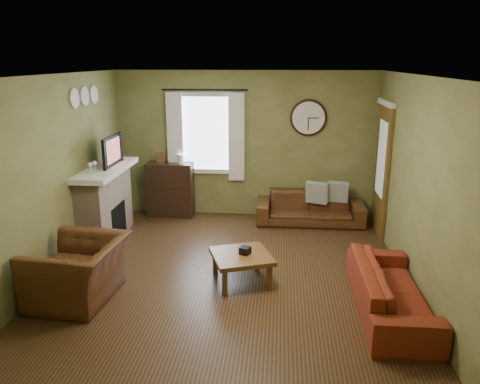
# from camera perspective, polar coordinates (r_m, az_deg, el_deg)

# --- Properties ---
(floor) EXTENTS (4.60, 5.20, 0.00)m
(floor) POSITION_cam_1_polar(r_m,az_deg,el_deg) (6.34, -1.24, -10.15)
(floor) COLOR #3E2A17
(floor) RESTS_ON ground
(ceiling) EXTENTS (4.60, 5.20, 0.00)m
(ceiling) POSITION_cam_1_polar(r_m,az_deg,el_deg) (5.70, -1.40, 14.05)
(ceiling) COLOR white
(ceiling) RESTS_ON ground
(wall_left) EXTENTS (0.00, 5.20, 2.60)m
(wall_left) POSITION_cam_1_polar(r_m,az_deg,el_deg) (6.55, -21.76, 1.66)
(wall_left) COLOR olive
(wall_left) RESTS_ON ground
(wall_right) EXTENTS (0.00, 5.20, 2.60)m
(wall_right) POSITION_cam_1_polar(r_m,az_deg,el_deg) (6.08, 20.77, 0.72)
(wall_right) COLOR olive
(wall_right) RESTS_ON ground
(wall_back) EXTENTS (4.60, 0.00, 2.60)m
(wall_back) POSITION_cam_1_polar(r_m,az_deg,el_deg) (8.41, 0.66, 5.77)
(wall_back) COLOR olive
(wall_back) RESTS_ON ground
(wall_front) EXTENTS (4.60, 0.00, 2.60)m
(wall_front) POSITION_cam_1_polar(r_m,az_deg,el_deg) (3.46, -6.17, -9.64)
(wall_front) COLOR olive
(wall_front) RESTS_ON ground
(fireplace) EXTENTS (0.40, 1.40, 1.10)m
(fireplace) POSITION_cam_1_polar(r_m,az_deg,el_deg) (7.67, -16.08, -1.65)
(fireplace) COLOR tan
(fireplace) RESTS_ON floor
(firebox) EXTENTS (0.04, 0.60, 0.55)m
(firebox) POSITION_cam_1_polar(r_m,az_deg,el_deg) (7.68, -14.62, -3.48)
(firebox) COLOR black
(firebox) RESTS_ON fireplace
(mantel) EXTENTS (0.58, 1.60, 0.08)m
(mantel) POSITION_cam_1_polar(r_m,az_deg,el_deg) (7.51, -16.21, 2.63)
(mantel) COLOR white
(mantel) RESTS_ON fireplace
(tv) EXTENTS (0.08, 0.60, 0.35)m
(tv) POSITION_cam_1_polar(r_m,az_deg,el_deg) (7.60, -15.80, 4.47)
(tv) COLOR black
(tv) RESTS_ON mantel
(tv_screen) EXTENTS (0.02, 0.62, 0.36)m
(tv_screen) POSITION_cam_1_polar(r_m,az_deg,el_deg) (7.56, -15.26, 4.88)
(tv_screen) COLOR #994C3F
(tv_screen) RESTS_ON mantel
(medallion_left) EXTENTS (0.28, 0.28, 0.03)m
(medallion_left) POSITION_cam_1_polar(r_m,az_deg,el_deg) (7.11, -19.54, 10.72)
(medallion_left) COLOR white
(medallion_left) RESTS_ON wall_left
(medallion_mid) EXTENTS (0.28, 0.28, 0.03)m
(medallion_mid) POSITION_cam_1_polar(r_m,az_deg,el_deg) (7.43, -18.42, 11.00)
(medallion_mid) COLOR white
(medallion_mid) RESTS_ON wall_left
(medallion_right) EXTENTS (0.28, 0.28, 0.03)m
(medallion_right) POSITION_cam_1_polar(r_m,az_deg,el_deg) (7.75, -17.40, 11.26)
(medallion_right) COLOR white
(medallion_right) RESTS_ON wall_left
(window_pane) EXTENTS (1.00, 0.02, 1.30)m
(window_pane) POSITION_cam_1_polar(r_m,az_deg,el_deg) (8.44, -4.13, 7.14)
(window_pane) COLOR silver
(window_pane) RESTS_ON wall_back
(curtain_rod) EXTENTS (0.03, 0.03, 1.50)m
(curtain_rod) POSITION_cam_1_polar(r_m,az_deg,el_deg) (8.26, -4.35, 12.32)
(curtain_rod) COLOR black
(curtain_rod) RESTS_ON wall_back
(curtain_left) EXTENTS (0.28, 0.04, 1.55)m
(curtain_left) POSITION_cam_1_polar(r_m,az_deg,el_deg) (8.46, -7.93, 6.70)
(curtain_left) COLOR white
(curtain_left) RESTS_ON wall_back
(curtain_right) EXTENTS (0.28, 0.04, 1.55)m
(curtain_right) POSITION_cam_1_polar(r_m,az_deg,el_deg) (8.28, -0.45, 6.66)
(curtain_right) COLOR white
(curtain_right) RESTS_ON wall_back
(wall_clock) EXTENTS (0.64, 0.06, 0.64)m
(wall_clock) POSITION_cam_1_polar(r_m,az_deg,el_deg) (8.28, 8.35, 8.93)
(wall_clock) COLOR white
(wall_clock) RESTS_ON wall_back
(door) EXTENTS (0.05, 0.90, 2.10)m
(door) POSITION_cam_1_polar(r_m,az_deg,el_deg) (7.88, 16.92, 2.51)
(door) COLOR brown
(door) RESTS_ON floor
(bookshelf) EXTENTS (0.83, 0.35, 0.98)m
(bookshelf) POSITION_cam_1_polar(r_m,az_deg,el_deg) (8.62, -8.48, 0.32)
(bookshelf) COLOR black
(bookshelf) RESTS_ON floor
(book) EXTENTS (0.29, 0.30, 0.02)m
(book) POSITION_cam_1_polar(r_m,az_deg,el_deg) (8.69, -8.74, 3.63)
(book) COLOR brown
(book) RESTS_ON bookshelf
(sofa_brown) EXTENTS (1.85, 0.72, 0.54)m
(sofa_brown) POSITION_cam_1_polar(r_m,az_deg,el_deg) (8.28, 8.52, -1.92)
(sofa_brown) COLOR #482814
(sofa_brown) RESTS_ON floor
(pillow_left) EXTENTS (0.39, 0.23, 0.37)m
(pillow_left) POSITION_cam_1_polar(r_m,az_deg,el_deg) (8.21, 9.32, -0.09)
(pillow_left) COLOR #9BA3A0
(pillow_left) RESTS_ON sofa_brown
(pillow_right) EXTENTS (0.38, 0.18, 0.36)m
(pillow_right) POSITION_cam_1_polar(r_m,az_deg,el_deg) (8.33, 11.81, 0.01)
(pillow_right) COLOR #9BA3A0
(pillow_right) RESTS_ON sofa_brown
(sofa_red) EXTENTS (0.73, 1.87, 0.55)m
(sofa_red) POSITION_cam_1_polar(r_m,az_deg,el_deg) (5.66, 17.90, -11.29)
(sofa_red) COLOR maroon
(sofa_red) RESTS_ON floor
(armchair) EXTENTS (1.04, 1.17, 0.72)m
(armchair) POSITION_cam_1_polar(r_m,az_deg,el_deg) (5.95, -19.08, -9.10)
(armchair) COLOR #482814
(armchair) RESTS_ON floor
(coffee_table) EXTENTS (0.92, 0.92, 0.38)m
(coffee_table) POSITION_cam_1_polar(r_m,az_deg,el_deg) (6.10, 0.18, -9.24)
(coffee_table) COLOR brown
(coffee_table) RESTS_ON floor
(tissue_box) EXTENTS (0.16, 0.16, 0.09)m
(tissue_box) POSITION_cam_1_polar(r_m,az_deg,el_deg) (6.03, 0.62, -7.39)
(tissue_box) COLOR black
(tissue_box) RESTS_ON coffee_table
(wine_glass_a) EXTENTS (0.07, 0.07, 0.19)m
(wine_glass_a) POSITION_cam_1_polar(r_m,az_deg,el_deg) (6.97, -17.78, 2.66)
(wine_glass_a) COLOR white
(wine_glass_a) RESTS_ON mantel
(wine_glass_b) EXTENTS (0.06, 0.06, 0.18)m
(wine_glass_b) POSITION_cam_1_polar(r_m,az_deg,el_deg) (7.11, -17.29, 2.90)
(wine_glass_b) COLOR white
(wine_glass_b) RESTS_ON mantel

